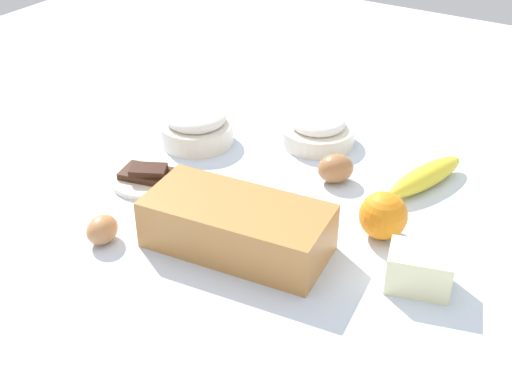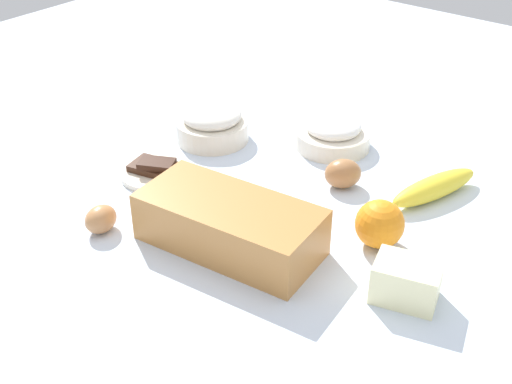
{
  "view_description": "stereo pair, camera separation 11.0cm",
  "coord_description": "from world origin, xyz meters",
  "px_view_note": "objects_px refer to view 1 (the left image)",
  "views": [
    {
      "loc": [
        0.49,
        -0.79,
        0.63
      ],
      "look_at": [
        0.0,
        0.0,
        0.04
      ],
      "focal_mm": 47.08,
      "sensor_mm": 36.0,
      "label": 1
    },
    {
      "loc": [
        0.58,
        -0.73,
        0.63
      ],
      "look_at": [
        0.0,
        0.0,
        0.04
      ],
      "focal_mm": 47.08,
      "sensor_mm": 36.0,
      "label": 2
    }
  ],
  "objects_px": {
    "egg_near_butter": "(102,230)",
    "egg_beside_bowl": "(336,168)",
    "banana": "(425,176)",
    "orange_fruit": "(383,215)",
    "sugar_bowl": "(318,130)",
    "flour_bowl": "(196,127)",
    "chocolate_plate": "(147,177)",
    "loaf_pan": "(237,225)",
    "butter_block": "(420,269)"
  },
  "relations": [
    {
      "from": "egg_near_butter",
      "to": "egg_beside_bowl",
      "type": "height_order",
      "value": "egg_beside_bowl"
    },
    {
      "from": "banana",
      "to": "orange_fruit",
      "type": "distance_m",
      "value": 0.18
    },
    {
      "from": "sugar_bowl",
      "to": "flour_bowl",
      "type": "bearing_deg",
      "value": -148.68
    },
    {
      "from": "flour_bowl",
      "to": "chocolate_plate",
      "type": "bearing_deg",
      "value": -85.27
    },
    {
      "from": "banana",
      "to": "egg_beside_bowl",
      "type": "relative_size",
      "value": 2.91
    },
    {
      "from": "egg_near_butter",
      "to": "egg_beside_bowl",
      "type": "relative_size",
      "value": 0.85
    },
    {
      "from": "orange_fruit",
      "to": "egg_near_butter",
      "type": "relative_size",
      "value": 1.37
    },
    {
      "from": "loaf_pan",
      "to": "chocolate_plate",
      "type": "bearing_deg",
      "value": 155.99
    },
    {
      "from": "sugar_bowl",
      "to": "banana",
      "type": "height_order",
      "value": "sugar_bowl"
    },
    {
      "from": "loaf_pan",
      "to": "orange_fruit",
      "type": "distance_m",
      "value": 0.23
    },
    {
      "from": "loaf_pan",
      "to": "orange_fruit",
      "type": "bearing_deg",
      "value": 33.29
    },
    {
      "from": "flour_bowl",
      "to": "egg_beside_bowl",
      "type": "height_order",
      "value": "flour_bowl"
    },
    {
      "from": "butter_block",
      "to": "chocolate_plate",
      "type": "relative_size",
      "value": 0.69
    },
    {
      "from": "butter_block",
      "to": "egg_beside_bowl",
      "type": "xyz_separation_m",
      "value": [
        -0.23,
        0.2,
        -0.0
      ]
    },
    {
      "from": "sugar_bowl",
      "to": "orange_fruit",
      "type": "xyz_separation_m",
      "value": [
        0.23,
        -0.22,
        0.01
      ]
    },
    {
      "from": "loaf_pan",
      "to": "chocolate_plate",
      "type": "distance_m",
      "value": 0.26
    },
    {
      "from": "loaf_pan",
      "to": "orange_fruit",
      "type": "height_order",
      "value": "loaf_pan"
    },
    {
      "from": "flour_bowl",
      "to": "loaf_pan",
      "type": "bearing_deg",
      "value": -43.84
    },
    {
      "from": "loaf_pan",
      "to": "orange_fruit",
      "type": "relative_size",
      "value": 3.83
    },
    {
      "from": "butter_block",
      "to": "orange_fruit",
      "type": "bearing_deg",
      "value": 136.74
    },
    {
      "from": "butter_block",
      "to": "chocolate_plate",
      "type": "bearing_deg",
      "value": 177.99
    },
    {
      "from": "egg_near_butter",
      "to": "banana",
      "type": "bearing_deg",
      "value": 48.76
    },
    {
      "from": "banana",
      "to": "egg_beside_bowl",
      "type": "xyz_separation_m",
      "value": [
        -0.14,
        -0.07,
        0.01
      ]
    },
    {
      "from": "egg_beside_bowl",
      "to": "butter_block",
      "type": "bearing_deg",
      "value": -40.93
    },
    {
      "from": "flour_bowl",
      "to": "orange_fruit",
      "type": "bearing_deg",
      "value": -13.04
    },
    {
      "from": "loaf_pan",
      "to": "sugar_bowl",
      "type": "bearing_deg",
      "value": 91.89
    },
    {
      "from": "butter_block",
      "to": "egg_near_butter",
      "type": "height_order",
      "value": "butter_block"
    },
    {
      "from": "flour_bowl",
      "to": "banana",
      "type": "bearing_deg",
      "value": 10.06
    },
    {
      "from": "loaf_pan",
      "to": "egg_near_butter",
      "type": "height_order",
      "value": "loaf_pan"
    },
    {
      "from": "sugar_bowl",
      "to": "chocolate_plate",
      "type": "relative_size",
      "value": 1.13
    },
    {
      "from": "butter_block",
      "to": "chocolate_plate",
      "type": "xyz_separation_m",
      "value": [
        -0.51,
        0.02,
        -0.02
      ]
    },
    {
      "from": "flour_bowl",
      "to": "egg_beside_bowl",
      "type": "relative_size",
      "value": 2.22
    },
    {
      "from": "banana",
      "to": "chocolate_plate",
      "type": "relative_size",
      "value": 1.46
    },
    {
      "from": "egg_near_butter",
      "to": "chocolate_plate",
      "type": "relative_size",
      "value": 0.43
    },
    {
      "from": "sugar_bowl",
      "to": "egg_near_butter",
      "type": "xyz_separation_m",
      "value": [
        -0.13,
        -0.47,
        -0.01
      ]
    },
    {
      "from": "flour_bowl",
      "to": "egg_beside_bowl",
      "type": "distance_m",
      "value": 0.3
    },
    {
      "from": "sugar_bowl",
      "to": "egg_beside_bowl",
      "type": "distance_m",
      "value": 0.15
    },
    {
      "from": "chocolate_plate",
      "to": "sugar_bowl",
      "type": "bearing_deg",
      "value": 57.16
    },
    {
      "from": "egg_beside_bowl",
      "to": "chocolate_plate",
      "type": "distance_m",
      "value": 0.34
    },
    {
      "from": "egg_beside_bowl",
      "to": "loaf_pan",
      "type": "bearing_deg",
      "value": -99.06
    },
    {
      "from": "chocolate_plate",
      "to": "egg_near_butter",
      "type": "bearing_deg",
      "value": -72.26
    },
    {
      "from": "banana",
      "to": "egg_near_butter",
      "type": "relative_size",
      "value": 3.4
    },
    {
      "from": "sugar_bowl",
      "to": "egg_near_butter",
      "type": "height_order",
      "value": "sugar_bowl"
    },
    {
      "from": "sugar_bowl",
      "to": "chocolate_plate",
      "type": "bearing_deg",
      "value": -122.84
    },
    {
      "from": "sugar_bowl",
      "to": "orange_fruit",
      "type": "distance_m",
      "value": 0.32
    },
    {
      "from": "chocolate_plate",
      "to": "flour_bowl",
      "type": "bearing_deg",
      "value": 94.73
    },
    {
      "from": "orange_fruit",
      "to": "banana",
      "type": "bearing_deg",
      "value": 87.79
    },
    {
      "from": "butter_block",
      "to": "egg_near_butter",
      "type": "distance_m",
      "value": 0.48
    },
    {
      "from": "loaf_pan",
      "to": "chocolate_plate",
      "type": "height_order",
      "value": "loaf_pan"
    },
    {
      "from": "egg_near_butter",
      "to": "orange_fruit",
      "type": "bearing_deg",
      "value": 33.87
    }
  ]
}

